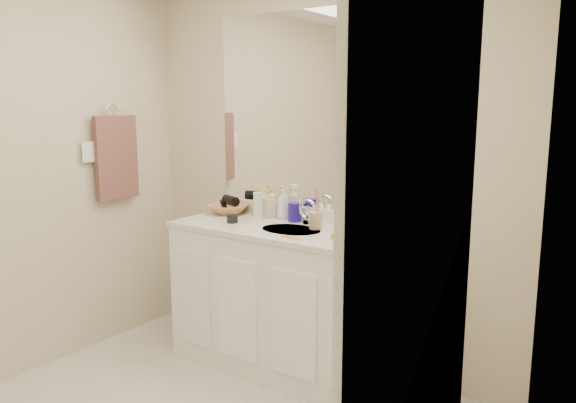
# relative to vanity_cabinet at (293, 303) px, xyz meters

# --- Properties ---
(wall_back) EXTENTS (2.60, 0.02, 2.40)m
(wall_back) POSITION_rel_vanity_cabinet_xyz_m (0.00, 0.28, 0.77)
(wall_back) COLOR beige
(wall_back) RESTS_ON floor
(wall_right) EXTENTS (0.02, 2.60, 2.40)m
(wall_right) POSITION_rel_vanity_cabinet_xyz_m (1.30, -1.02, 0.77)
(wall_right) COLOR beige
(wall_right) RESTS_ON floor
(vanity_cabinet) EXTENTS (1.50, 0.55, 0.85)m
(vanity_cabinet) POSITION_rel_vanity_cabinet_xyz_m (0.00, 0.00, 0.00)
(vanity_cabinet) COLOR white
(vanity_cabinet) RESTS_ON floor
(countertop) EXTENTS (1.52, 0.57, 0.03)m
(countertop) POSITION_rel_vanity_cabinet_xyz_m (0.00, 0.00, 0.44)
(countertop) COLOR silver
(countertop) RESTS_ON vanity_cabinet
(backsplash) EXTENTS (1.52, 0.03, 0.08)m
(backsplash) POSITION_rel_vanity_cabinet_xyz_m (0.00, 0.26, 0.50)
(backsplash) COLOR white
(backsplash) RESTS_ON countertop
(sink_basin) EXTENTS (0.37, 0.37, 0.02)m
(sink_basin) POSITION_rel_vanity_cabinet_xyz_m (0.00, -0.02, 0.44)
(sink_basin) COLOR #BEB7A6
(sink_basin) RESTS_ON countertop
(faucet) EXTENTS (0.02, 0.02, 0.11)m
(faucet) POSITION_rel_vanity_cabinet_xyz_m (0.00, 0.16, 0.51)
(faucet) COLOR silver
(faucet) RESTS_ON countertop
(mirror) EXTENTS (1.48, 0.01, 1.20)m
(mirror) POSITION_rel_vanity_cabinet_xyz_m (0.00, 0.27, 1.14)
(mirror) COLOR white
(mirror) RESTS_ON wall_back
(blue_mug) EXTENTS (0.09, 0.09, 0.12)m
(blue_mug) POSITION_rel_vanity_cabinet_xyz_m (-0.11, 0.18, 0.51)
(blue_mug) COLOR #24148F
(blue_mug) RESTS_ON countertop
(tan_cup) EXTENTS (0.09, 0.09, 0.10)m
(tan_cup) POSITION_rel_vanity_cabinet_xyz_m (0.11, 0.07, 0.51)
(tan_cup) COLOR tan
(tan_cup) RESTS_ON countertop
(toothbrush) EXTENTS (0.01, 0.04, 0.19)m
(toothbrush) POSITION_rel_vanity_cabinet_xyz_m (0.12, 0.07, 0.60)
(toothbrush) COLOR #E93D97
(toothbrush) RESTS_ON tan_cup
(mouthwash_bottle) EXTENTS (0.08, 0.08, 0.17)m
(mouthwash_bottle) POSITION_rel_vanity_cabinet_xyz_m (0.45, 0.01, 0.54)
(mouthwash_bottle) COLOR #0E93B0
(mouthwash_bottle) RESTS_ON countertop
(soap_dish) EXTENTS (0.12, 0.11, 0.01)m
(soap_dish) POSITION_rel_vanity_cabinet_xyz_m (0.35, -0.09, 0.46)
(soap_dish) COLOR silver
(soap_dish) RESTS_ON countertop
(green_soap) EXTENTS (0.08, 0.07, 0.03)m
(green_soap) POSITION_rel_vanity_cabinet_xyz_m (0.35, -0.09, 0.48)
(green_soap) COLOR #6DD935
(green_soap) RESTS_ON soap_dish
(orange_comb) EXTENTS (0.13, 0.04, 0.01)m
(orange_comb) POSITION_rel_vanity_cabinet_xyz_m (0.11, -0.19, 0.46)
(orange_comb) COLOR orange
(orange_comb) RESTS_ON countertop
(dark_jar) EXTENTS (0.09, 0.09, 0.05)m
(dark_jar) POSITION_rel_vanity_cabinet_xyz_m (-0.40, -0.07, 0.48)
(dark_jar) COLOR black
(dark_jar) RESTS_ON countertop
(extra_white_bottle) EXTENTS (0.06, 0.06, 0.18)m
(extra_white_bottle) POSITION_rel_vanity_cabinet_xyz_m (-0.31, 0.06, 0.55)
(extra_white_bottle) COLOR silver
(extra_white_bottle) RESTS_ON countertop
(soap_bottle_white) EXTENTS (0.09, 0.09, 0.19)m
(soap_bottle_white) POSITION_rel_vanity_cabinet_xyz_m (-0.22, 0.20, 0.55)
(soap_bottle_white) COLOR white
(soap_bottle_white) RESTS_ON countertop
(soap_bottle_cream) EXTENTS (0.11, 0.11, 0.18)m
(soap_bottle_cream) POSITION_rel_vanity_cabinet_xyz_m (-0.32, 0.19, 0.55)
(soap_bottle_cream) COLOR beige
(soap_bottle_cream) RESTS_ON countertop
(soap_bottle_yellow) EXTENTS (0.16, 0.16, 0.19)m
(soap_bottle_yellow) POSITION_rel_vanity_cabinet_xyz_m (-0.39, 0.23, 0.55)
(soap_bottle_yellow) COLOR #F5CB5F
(soap_bottle_yellow) RESTS_ON countertop
(wicker_basket) EXTENTS (0.34, 0.34, 0.06)m
(wicker_basket) POSITION_rel_vanity_cabinet_xyz_m (-0.61, 0.13, 0.49)
(wicker_basket) COLOR #AD7245
(wicker_basket) RESTS_ON countertop
(hair_dryer) EXTENTS (0.14, 0.11, 0.07)m
(hair_dryer) POSITION_rel_vanity_cabinet_xyz_m (-0.59, 0.13, 0.54)
(hair_dryer) COLOR black
(hair_dryer) RESTS_ON wicker_basket
(towel_ring) EXTENTS (0.01, 0.11, 0.11)m
(towel_ring) POSITION_rel_vanity_cabinet_xyz_m (-1.27, -0.25, 1.12)
(towel_ring) COLOR silver
(towel_ring) RESTS_ON wall_left
(hand_towel) EXTENTS (0.04, 0.32, 0.55)m
(hand_towel) POSITION_rel_vanity_cabinet_xyz_m (-1.25, -0.25, 0.82)
(hand_towel) COLOR #482C26
(hand_towel) RESTS_ON towel_ring
(switch_plate) EXTENTS (0.01, 0.08, 0.13)m
(switch_plate) POSITION_rel_vanity_cabinet_xyz_m (-1.27, -0.45, 0.88)
(switch_plate) COLOR white
(switch_plate) RESTS_ON wall_left
(door) EXTENTS (0.02, 0.82, 2.00)m
(door) POSITION_rel_vanity_cabinet_xyz_m (1.29, -1.32, 0.57)
(door) COLOR white
(door) RESTS_ON floor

